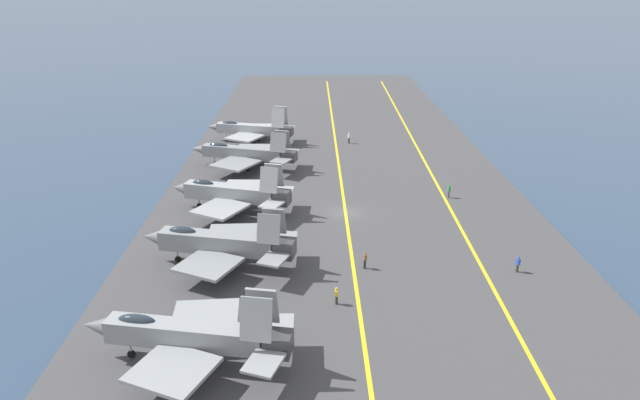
{
  "coord_description": "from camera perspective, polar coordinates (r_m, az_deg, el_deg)",
  "views": [
    {
      "loc": [
        -63.99,
        3.95,
        27.21
      ],
      "look_at": [
        -2.18,
        3.14,
        2.9
      ],
      "focal_mm": 32.0,
      "sensor_mm": 36.0,
      "label": 1
    }
  ],
  "objects": [
    {
      "name": "carrier_deck",
      "position": [
        69.57,
        2.56,
        -1.4
      ],
      "size": [
        206.54,
        47.35,
        0.4
      ],
      "primitive_type": "cube",
      "color": "#424244",
      "rests_on": "ground"
    },
    {
      "name": "ground_plane",
      "position": [
        69.65,
        2.56,
        -1.55
      ],
      "size": [
        2000.0,
        2000.0,
        0.0
      ],
      "primitive_type": "plane",
      "color": "#2D425B"
    },
    {
      "name": "parked_jet_third",
      "position": [
        69.79,
        -8.81,
        0.7
      ],
      "size": [
        13.33,
        15.35,
        6.29
      ],
      "color": "#93999E",
      "rests_on": "carrier_deck"
    },
    {
      "name": "crew_blue_vest",
      "position": [
        58.68,
        19.19,
        -6.0
      ],
      "size": [
        0.45,
        0.39,
        1.7
      ],
      "color": "#383328",
      "rests_on": "carrier_deck"
    },
    {
      "name": "parked_jet_fourth",
      "position": [
        85.6,
        -7.53,
        4.68
      ],
      "size": [
        13.74,
        16.73,
        6.04
      ],
      "color": "gray",
      "rests_on": "carrier_deck"
    },
    {
      "name": "deck_stripe_centerline",
      "position": [
        69.49,
        2.56,
        -1.25
      ],
      "size": [
        185.88,
        0.36,
        0.01
      ],
      "primitive_type": "cube",
      "color": "yellow",
      "rests_on": "carrier_deck"
    },
    {
      "name": "parked_jet_nearest",
      "position": [
        43.59,
        -12.94,
        -13.0
      ],
      "size": [
        12.2,
        16.01,
        6.53
      ],
      "color": "gray",
      "rests_on": "carrier_deck"
    },
    {
      "name": "crew_green_vest",
      "position": [
        75.54,
        12.77,
        0.93
      ],
      "size": [
        0.43,
        0.34,
        1.8
      ],
      "color": "#4C473D",
      "rests_on": "carrier_deck"
    },
    {
      "name": "crew_brown_vest",
      "position": [
        56.25,
        4.51,
        -5.95
      ],
      "size": [
        0.44,
        0.37,
        1.77
      ],
      "color": "#232328",
      "rests_on": "carrier_deck"
    },
    {
      "name": "crew_yellow_vest",
      "position": [
        50.4,
        1.67,
        -9.47
      ],
      "size": [
        0.38,
        0.27,
        1.65
      ],
      "color": "#383328",
      "rests_on": "carrier_deck"
    },
    {
      "name": "parked_jet_second",
      "position": [
        56.73,
        -10.01,
        -4.25
      ],
      "size": [
        12.44,
        15.67,
        6.29
      ],
      "color": "gray",
      "rests_on": "carrier_deck"
    },
    {
      "name": "parked_jet_fifth",
      "position": [
        99.17,
        -6.87,
        7.05
      ],
      "size": [
        12.24,
        15.5,
        6.49
      ],
      "color": "#9EA3A8",
      "rests_on": "carrier_deck"
    },
    {
      "name": "deck_stripe_foul_line",
      "position": [
        71.42,
        13.05,
        -1.16
      ],
      "size": [
        185.85,
        4.18,
        0.01
      ],
      "primitive_type": "cube",
      "rotation": [
        0.0,
        0.0,
        -0.02
      ],
      "color": "yellow",
      "rests_on": "carrier_deck"
    },
    {
      "name": "crew_white_vest",
      "position": [
        98.5,
        2.91,
        6.26
      ],
      "size": [
        0.44,
        0.46,
        1.83
      ],
      "color": "#232328",
      "rests_on": "carrier_deck"
    }
  ]
}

